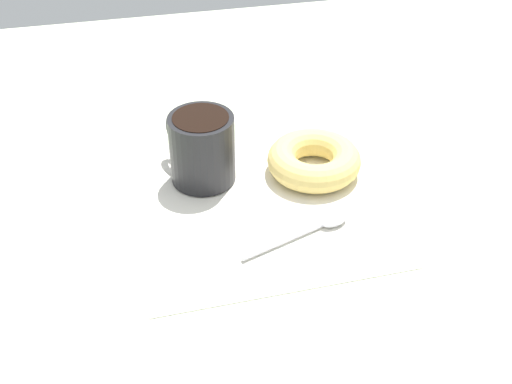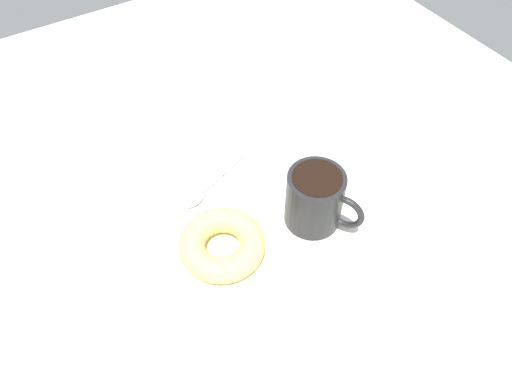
{
  "view_description": "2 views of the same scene",
  "coord_description": "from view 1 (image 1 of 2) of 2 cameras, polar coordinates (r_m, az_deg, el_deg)",
  "views": [
    {
      "loc": [
        14.91,
        60.96,
        51.52
      ],
      "look_at": [
        0.87,
        -2.41,
        2.3
      ],
      "focal_mm": 50.0,
      "sensor_mm": 36.0,
      "label": 1
    },
    {
      "loc": [
        -23.06,
        -41.13,
        56.64
      ],
      "look_at": [
        0.87,
        -2.41,
        2.3
      ],
      "focal_mm": 35.0,
      "sensor_mm": 36.0,
      "label": 2
    }
  ],
  "objects": [
    {
      "name": "ground_plane",
      "position": [
        0.82,
        0.96,
        -2.76
      ],
      "size": [
        120.0,
        120.0,
        2.0
      ],
      "primitive_type": "cube",
      "color": "beige"
    },
    {
      "name": "spoon",
      "position": [
        0.8,
        5.02,
        -2.68
      ],
      "size": [
        13.42,
        6.11,
        0.9
      ],
      "color": "silver",
      "rests_on": "napkin"
    },
    {
      "name": "napkin",
      "position": [
        0.83,
        0.0,
        -1.19
      ],
      "size": [
        29.58,
        29.58,
        0.3
      ],
      "primitive_type": "cube",
      "rotation": [
        0.0,
        0.0,
        0.03
      ],
      "color": "white",
      "rests_on": "ground_plane"
    },
    {
      "name": "donut",
      "position": [
        0.87,
        4.66,
        2.56
      ],
      "size": [
        11.48,
        11.48,
        3.52
      ],
      "primitive_type": "torus",
      "color": "#E5C66B",
      "rests_on": "napkin"
    },
    {
      "name": "coffee_cup",
      "position": [
        0.85,
        -4.43,
        3.64
      ],
      "size": [
        7.82,
        10.5,
        8.63
      ],
      "color": "black",
      "rests_on": "napkin"
    }
  ]
}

